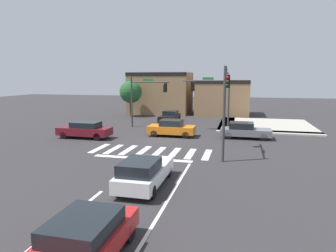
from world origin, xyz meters
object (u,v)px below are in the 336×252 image
at_px(traffic_signal_northeast, 212,94).
at_px(car_red, 82,241).
at_px(car_white, 144,172).
at_px(car_maroon, 85,130).
at_px(car_orange, 172,128).
at_px(car_black, 170,117).
at_px(traffic_signal_southeast, 226,95).
at_px(car_gray, 244,130).
at_px(traffic_signal_northwest, 146,94).
at_px(roadside_tree, 131,92).

height_order(traffic_signal_northeast, car_red, traffic_signal_northeast).
xyz_separation_m(car_white, car_maroon, (-8.90, 10.22, 0.00)).
bearing_deg(car_maroon, car_orange, -159.50).
xyz_separation_m(car_white, car_black, (-3.69, 20.98, -0.03)).
bearing_deg(car_orange, car_white, -82.89).
bearing_deg(car_black, car_white, 9.97).
bearing_deg(traffic_signal_northeast, car_maroon, 31.73).
distance_m(car_maroon, car_black, 11.96).
distance_m(traffic_signal_northeast, traffic_signal_southeast, 9.85).
xyz_separation_m(car_gray, car_black, (-8.57, 7.45, 0.01)).
bearing_deg(car_black, car_gray, 49.01).
height_order(car_white, car_maroon, car_white).
relative_size(traffic_signal_northwest, roadside_tree, 1.10).
height_order(traffic_signal_northeast, car_black, traffic_signal_northeast).
bearing_deg(car_white, car_gray, -19.85).
bearing_deg(car_gray, car_white, -109.85).
bearing_deg(traffic_signal_northwest, roadside_tree, 120.54).
distance_m(traffic_signal_southeast, car_maroon, 13.22).
bearing_deg(traffic_signal_northeast, roadside_tree, -36.19).
xyz_separation_m(traffic_signal_northeast, car_black, (-5.31, 4.25, -3.02)).
relative_size(traffic_signal_northeast, traffic_signal_northwest, 0.99).
relative_size(car_orange, car_black, 0.96).
bearing_deg(traffic_signal_northeast, car_red, 86.48).
relative_size(traffic_signal_southeast, car_orange, 1.42).
height_order(traffic_signal_southeast, car_maroon, traffic_signal_southeast).
relative_size(car_gray, car_maroon, 0.92).
bearing_deg(car_maroon, traffic_signal_northwest, -117.33).
bearing_deg(car_orange, car_red, -84.58).
height_order(car_black, car_red, car_black).
bearing_deg(car_white, traffic_signal_northeast, -5.56).
distance_m(traffic_signal_southeast, car_black, 16.02).
relative_size(car_white, car_orange, 1.09).
height_order(car_orange, car_maroon, car_orange).
relative_size(traffic_signal_northeast, car_maroon, 1.13).
distance_m(car_orange, car_maroon, 7.78).
distance_m(car_black, roadside_tree, 8.39).
xyz_separation_m(traffic_signal_northeast, car_gray, (3.26, -3.20, -3.04)).
bearing_deg(traffic_signal_southeast, car_white, 153.81).
relative_size(car_maroon, car_red, 1.08).
relative_size(car_black, car_red, 1.01).
height_order(traffic_signal_northwest, car_orange, traffic_signal_northwest).
bearing_deg(traffic_signal_northwest, car_black, 66.84).
distance_m(traffic_signal_southeast, car_gray, 7.46).
relative_size(traffic_signal_northeast, car_black, 1.21).
bearing_deg(roadside_tree, car_orange, -55.26).
bearing_deg(traffic_signal_southeast, car_red, 166.29).
xyz_separation_m(car_orange, car_black, (-2.07, 8.04, -0.03)).
height_order(traffic_signal_southeast, traffic_signal_northwest, traffic_signal_southeast).
xyz_separation_m(traffic_signal_southeast, car_gray, (1.41, 6.46, -3.46)).
height_order(traffic_signal_northeast, roadside_tree, traffic_signal_northeast).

